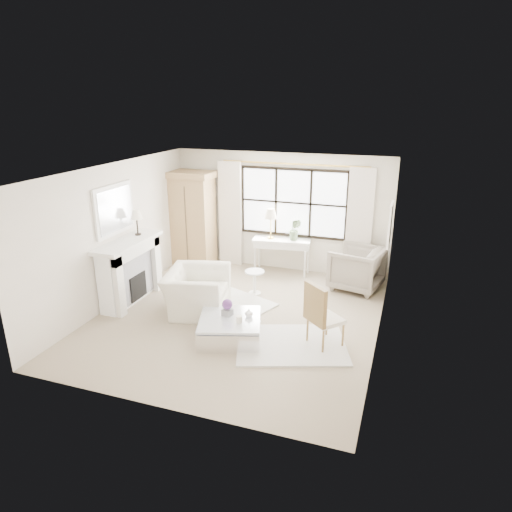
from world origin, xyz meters
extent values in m
plane|color=tan|center=(0.00, 0.00, 0.00)|extent=(5.50, 5.50, 0.00)
plane|color=white|center=(0.00, 0.00, 2.70)|extent=(5.50, 5.50, 0.00)
plane|color=silver|center=(0.00, 2.75, 1.35)|extent=(5.00, 0.00, 5.00)
plane|color=white|center=(0.00, -2.75, 1.35)|extent=(5.00, 0.00, 5.00)
plane|color=silver|center=(-2.50, 0.00, 1.35)|extent=(0.00, 5.50, 5.50)
plane|color=beige|center=(2.50, 0.00, 1.35)|extent=(0.00, 5.50, 5.50)
cube|color=white|center=(0.30, 2.73, 1.60)|extent=(2.40, 0.02, 1.50)
cylinder|color=gold|center=(0.30, 2.67, 2.47)|extent=(3.30, 0.04, 0.04)
cube|color=silver|center=(-1.20, 2.65, 1.24)|extent=(0.55, 0.10, 2.47)
cube|color=beige|center=(1.80, 2.65, 1.24)|extent=(0.55, 0.10, 2.47)
cube|color=white|center=(-2.29, 0.00, 0.59)|extent=(0.34, 1.50, 1.18)
cube|color=silver|center=(-2.12, 0.00, 0.53)|extent=(0.03, 1.22, 0.97)
cube|color=black|center=(-2.11, 0.00, 0.32)|extent=(0.06, 0.52, 0.50)
cube|color=white|center=(-2.25, 0.00, 1.22)|extent=(0.58, 1.66, 0.08)
cube|color=white|center=(-2.47, 0.00, 1.84)|extent=(0.05, 1.15, 0.95)
cube|color=silver|center=(-2.44, 0.00, 1.84)|extent=(0.02, 1.00, 0.80)
cube|color=white|center=(2.47, 1.70, 1.55)|extent=(0.04, 0.62, 0.82)
cube|color=beige|center=(2.45, 1.70, 1.55)|extent=(0.01, 0.52, 0.72)
cylinder|color=black|center=(-2.25, 0.37, 1.27)|extent=(0.12, 0.12, 0.03)
cylinder|color=black|center=(-2.25, 0.37, 1.44)|extent=(0.03, 0.03, 0.30)
cone|color=beige|center=(-2.25, 0.37, 1.68)|extent=(0.22, 0.22, 0.18)
cube|color=tan|center=(-2.06, 2.34, 1.05)|extent=(1.02, 0.63, 2.10)
cube|color=tan|center=(-2.06, 2.34, 2.17)|extent=(1.14, 0.74, 0.14)
cube|color=white|center=(0.12, 2.47, 0.68)|extent=(1.28, 0.57, 0.14)
cube|color=white|center=(0.12, 2.47, 0.77)|extent=(1.35, 0.62, 0.06)
cylinder|color=gold|center=(-0.14, 2.45, 0.82)|extent=(0.14, 0.14, 0.03)
cylinder|color=gold|center=(-0.14, 2.45, 1.06)|extent=(0.02, 0.02, 0.46)
cone|color=beige|center=(-0.14, 2.45, 1.38)|extent=(0.28, 0.28, 0.22)
imported|color=#516946|center=(0.42, 2.48, 1.05)|extent=(0.28, 0.23, 0.50)
cylinder|color=white|center=(-0.05, 1.10, 0.01)|extent=(0.26, 0.26, 0.03)
cylinder|color=white|center=(-0.05, 1.10, 0.25)|extent=(0.06, 0.06, 0.44)
cylinder|color=white|center=(-0.05, 1.10, 0.49)|extent=(0.40, 0.40, 0.03)
cube|color=silver|center=(-0.48, 0.47, 0.02)|extent=(2.14, 1.84, 0.03)
cube|color=silver|center=(1.19, -0.65, 0.02)|extent=(2.10, 1.83, 0.03)
imported|color=silver|center=(-0.82, 0.01, 0.40)|extent=(1.31, 1.43, 0.80)
imported|color=gray|center=(1.87, 2.07, 0.45)|extent=(1.18, 1.16, 0.90)
cube|color=white|center=(1.71, -0.46, 0.46)|extent=(0.66, 0.66, 0.07)
cube|color=olive|center=(1.55, -0.63, 0.78)|extent=(0.39, 0.35, 0.60)
cube|color=white|center=(0.17, -0.78, 0.16)|extent=(1.26, 1.26, 0.32)
cube|color=silver|center=(0.17, -0.78, 0.36)|extent=(1.26, 1.26, 0.04)
cube|color=gray|center=(0.09, -0.69, 0.44)|extent=(0.18, 0.18, 0.11)
sphere|color=#62317C|center=(0.09, -0.69, 0.58)|extent=(0.18, 0.18, 0.18)
cylinder|color=white|center=(0.37, -0.87, 0.44)|extent=(0.10, 0.10, 0.12)
imported|color=white|center=(0.45, -0.63, 0.45)|extent=(0.18, 0.18, 0.15)
camera|label=1|loc=(2.79, -7.05, 3.85)|focal=32.00mm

